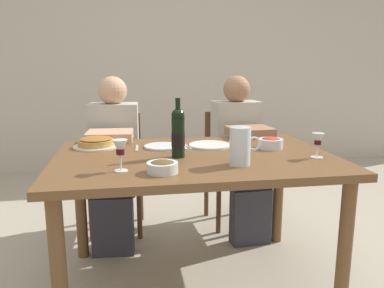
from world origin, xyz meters
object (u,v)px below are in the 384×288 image
wine_bottle (178,133)px  diner_right (241,151)px  diner_left (114,156)px  chair_right (230,159)px  olive_bowl (162,166)px  wine_glass_right_diner (318,140)px  wine_glass_left_diner (120,149)px  dining_table (195,171)px  dinner_plate_left_setting (210,145)px  dinner_plate_right_setting (162,146)px  baked_tart (96,143)px  water_pitcher (240,148)px  chair_left (117,164)px  salad_bowl (271,143)px

wine_bottle → diner_right: size_ratio=0.27×
diner_left → chair_right: 0.94m
olive_bowl → wine_glass_right_diner: 0.85m
wine_glass_left_diner → wine_glass_right_diner: bearing=4.9°
dining_table → dinner_plate_left_setting: 0.26m
dinner_plate_right_setting → baked_tart: bearing=169.1°
water_pitcher → wine_glass_left_diner: water_pitcher is taller
olive_bowl → chair_right: size_ratio=0.17×
olive_bowl → chair_left: (-0.24, 1.20, -0.29)m
dining_table → dinner_plate_left_setting: (0.13, 0.21, 0.10)m
chair_right → salad_bowl: bearing=87.9°
dining_table → wine_glass_right_diner: (0.62, -0.17, 0.19)m
wine_bottle → dinner_plate_left_setting: 0.35m
water_pitcher → olive_bowl: bearing=-169.3°
salad_bowl → dinner_plate_right_setting: salad_bowl is taller
wine_glass_right_diner → diner_left: diner_left is taller
chair_right → wine_glass_right_diner: bearing=96.1°
chair_left → chair_right: 0.89m
dining_table → diner_right: diner_right is taller
wine_glass_left_diner → wine_glass_right_diner: wine_glass_left_diner is taller
olive_bowl → diner_right: bearing=55.3°
baked_tart → olive_bowl: bearing=-60.9°
olive_bowl → wine_glass_right_diner: size_ratio=1.09×
water_pitcher → olive_bowl: water_pitcher is taller
salad_bowl → chair_left: bearing=138.8°
wine_glass_right_diner → diner_left: bearing=142.9°
diner_right → wine_bottle: bearing=47.2°
salad_bowl → dinner_plate_right_setting: 0.64m
dining_table → salad_bowl: bearing=10.7°
wine_glass_right_diner → salad_bowl: bearing=121.7°
dinner_plate_left_setting → olive_bowl: bearing=-122.7°
wine_glass_right_diner → diner_right: (-0.17, 0.81, -0.24)m
wine_bottle → salad_bowl: wine_bottle is taller
wine_bottle → baked_tart: bearing=143.8°
wine_glass_right_diner → diner_left: (-1.08, 0.82, -0.24)m
baked_tart → wine_glass_left_diner: bearing=-74.5°
baked_tart → dinner_plate_left_setting: 0.68m
dinner_plate_right_setting → chair_right: bearing=47.8°
water_pitcher → dinner_plate_left_setting: size_ratio=0.75×
wine_glass_left_diner → water_pitcher: bearing=1.3°
dining_table → dinner_plate_right_setting: dinner_plate_right_setting is taller
dinner_plate_left_setting → diner_left: bearing=142.9°
wine_bottle → water_pitcher: size_ratio=1.67×
chair_right → wine_glass_left_diner: bearing=50.0°
wine_glass_right_diner → baked_tart: bearing=158.4°
wine_glass_right_diner → dinner_plate_left_setting: 0.63m
diner_left → diner_right: bearing=-176.3°
wine_bottle → chair_right: wine_bottle is taller
wine_glass_left_diner → diner_right: 1.26m
dining_table → wine_bottle: size_ratio=4.78×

